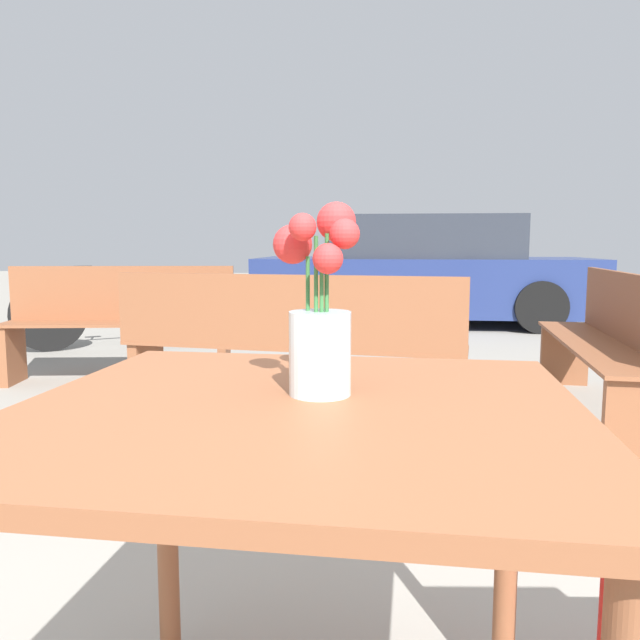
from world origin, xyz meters
TOP-DOWN VIEW (x-y plane):
  - table_front at (0.00, 0.00)m, footprint 0.92×0.88m
  - flower_vase at (0.02, 0.07)m, footprint 0.15×0.15m
  - bench_near at (1.25, 2.80)m, footprint 0.41×1.95m
  - bench_middle at (-2.02, 3.30)m, footprint 1.70×0.69m
  - bench_far at (-0.56, 2.40)m, footprint 2.00×0.52m
  - bicycle at (-2.89, 4.66)m, footprint 1.40×1.04m
  - parked_car at (0.16, 7.08)m, footprint 4.25×1.91m

SIDE VIEW (x-z plane):
  - bicycle at x=-2.89m, z-range -0.04..0.77m
  - bench_middle at x=-2.02m, z-range 0.04..0.89m
  - bench_near at x=1.25m, z-range 0.05..0.90m
  - bench_far at x=-0.56m, z-range 0.05..0.90m
  - parked_car at x=0.16m, z-range -0.04..1.32m
  - table_front at x=0.00m, z-range 0.27..1.03m
  - flower_vase at x=0.02m, z-range 0.72..1.05m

